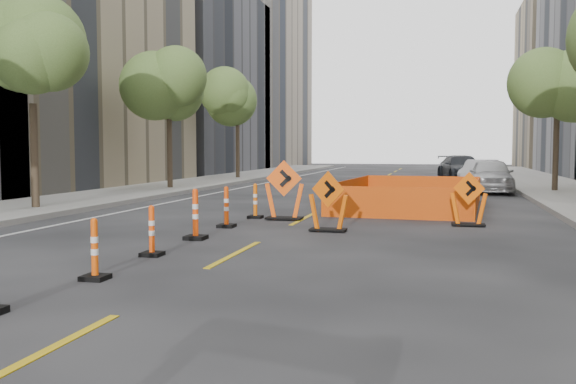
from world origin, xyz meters
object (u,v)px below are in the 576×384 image
(chevron_sign_right, at_px, (469,199))
(parked_car_far, at_px, (462,168))
(channelizer_7, at_px, (255,201))
(parked_car_near, at_px, (491,175))
(channelizer_5, at_px, (195,214))
(channelizer_6, at_px, (226,207))
(parked_car_mid, at_px, (481,173))
(channelizer_3, at_px, (95,249))
(channelizer_4, at_px, (152,231))
(chevron_sign_left, at_px, (284,190))
(chevron_sign_center, at_px, (328,201))

(chevron_sign_right, relative_size, parked_car_far, 0.26)
(channelizer_7, bearing_deg, parked_car_near, 59.33)
(channelizer_5, bearing_deg, chevron_sign_right, 33.33)
(channelizer_5, relative_size, channelizer_6, 1.07)
(channelizer_6, height_order, parked_car_mid, parked_car_mid)
(channelizer_3, relative_size, parked_car_near, 0.21)
(channelizer_7, relative_size, parked_car_near, 0.22)
(parked_car_near, xyz_separation_m, parked_car_mid, (-0.14, 4.86, -0.08))
(channelizer_6, height_order, parked_car_far, parked_car_far)
(channelizer_4, relative_size, channelizer_5, 0.85)
(parked_car_far, bearing_deg, channelizer_4, -114.37)
(channelizer_5, bearing_deg, parked_car_mid, 71.58)
(channelizer_5, relative_size, parked_car_mid, 0.27)
(channelizer_4, height_order, channelizer_7, channelizer_7)
(chevron_sign_left, xyz_separation_m, parked_car_mid, (6.08, 17.05, -0.14))
(chevron_sign_left, distance_m, parked_car_mid, 18.10)
(channelizer_7, xyz_separation_m, parked_car_mid, (6.97, 16.85, 0.19))
(channelizer_6, relative_size, parked_car_mid, 0.25)
(chevron_sign_left, bearing_deg, channelizer_5, -105.54)
(chevron_sign_center, bearing_deg, parked_car_near, 90.81)
(channelizer_5, xyz_separation_m, chevron_sign_center, (2.53, 1.99, 0.16))
(channelizer_6, bearing_deg, channelizer_4, -89.39)
(channelizer_6, xyz_separation_m, chevron_sign_left, (0.99, 1.94, 0.30))
(channelizer_4, xyz_separation_m, chevron_sign_left, (0.95, 6.22, 0.35))
(channelizer_4, relative_size, channelizer_6, 0.91)
(channelizer_5, relative_size, chevron_sign_center, 0.77)
(channelizer_4, xyz_separation_m, channelizer_7, (0.06, 6.42, 0.02))
(channelizer_3, bearing_deg, chevron_sign_right, 54.90)
(chevron_sign_center, bearing_deg, channelizer_5, -123.02)
(chevron_sign_center, relative_size, parked_car_near, 0.32)
(channelizer_4, relative_size, parked_car_mid, 0.23)
(parked_car_near, height_order, parked_car_far, parked_car_near)
(channelizer_6, bearing_deg, chevron_sign_right, 15.95)
(channelizer_6, xyz_separation_m, channelizer_7, (0.11, 2.14, -0.02))
(parked_car_mid, bearing_deg, channelizer_7, -97.41)
(channelizer_3, xyz_separation_m, chevron_sign_right, (5.68, 8.08, 0.22))
(chevron_sign_right, distance_m, parked_car_near, 12.54)
(channelizer_5, distance_m, parked_car_near, 17.78)
(chevron_sign_right, bearing_deg, channelizer_7, -160.15)
(channelizer_7, bearing_deg, channelizer_5, -90.95)
(channelizer_4, distance_m, channelizer_6, 4.28)
(parked_car_near, relative_size, parked_car_far, 0.86)
(channelizer_5, distance_m, channelizer_7, 4.28)
(parked_car_near, bearing_deg, chevron_sign_center, -107.35)
(channelizer_4, relative_size, channelizer_7, 0.95)
(chevron_sign_center, xyz_separation_m, parked_car_mid, (4.50, 19.14, -0.04))
(channelizer_3, height_order, chevron_sign_right, chevron_sign_right)
(parked_car_far, bearing_deg, chevron_sign_left, -115.35)
(chevron_sign_center, distance_m, parked_car_far, 24.81)
(chevron_sign_left, xyz_separation_m, chevron_sign_center, (1.58, -2.09, -0.10))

